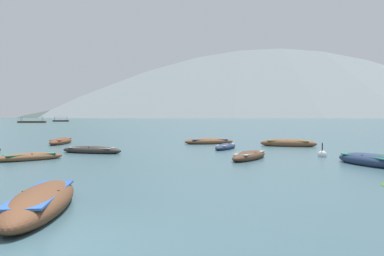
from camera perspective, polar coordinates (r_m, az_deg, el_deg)
ground_plane at (r=1506.09m, az=-1.41°, el=1.57°), size 6000.00×6000.00×0.00m
mountain_2 at (r=1627.69m, az=-7.96°, el=9.69°), size 1299.12×1299.12×460.46m
mountain_3 at (r=1598.11m, az=8.39°, el=10.94°), size 1734.75×1734.75×521.34m
mountain_4 at (r=1729.33m, az=22.70°, el=6.33°), size 1032.54×1032.54×294.29m
rowboat_0 at (r=18.69m, az=25.58°, el=-4.53°), size 2.28×3.92×0.66m
rowboat_3 at (r=19.44m, az=8.79°, el=-4.26°), size 2.83×3.72×0.54m
rowboat_4 at (r=23.29m, az=-15.14°, el=-3.32°), size 4.10×2.27×0.54m
rowboat_6 at (r=30.35m, az=2.63°, el=-2.08°), size 4.28×2.15×0.60m
rowboat_7 at (r=25.50m, az=5.17°, el=-2.89°), size 2.25×3.40×0.48m
rowboat_9 at (r=20.52m, az=-23.63°, el=-4.12°), size 3.21×2.94×0.48m
rowboat_10 at (r=28.60m, az=14.55°, el=-2.30°), size 4.29×2.54×0.71m
rowboat_11 at (r=9.40m, az=-22.17°, el=-10.45°), size 1.66×4.54×0.69m
rowboat_12 at (r=32.19m, az=-19.48°, el=-1.96°), size 1.19×4.60×0.62m
ferry_0 at (r=158.16m, az=-23.35°, el=0.89°), size 10.61×5.15×2.54m
ferry_1 at (r=197.40m, az=-19.49°, el=1.06°), size 8.28×5.17×2.54m
mooring_buoy at (r=21.64m, az=19.36°, el=-3.91°), size 0.49×0.49×0.90m
weed_patch_1 at (r=23.21m, az=26.86°, el=-3.88°), size 3.53×3.87×0.14m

